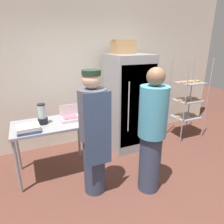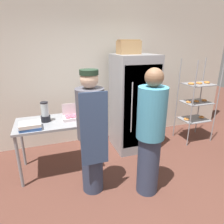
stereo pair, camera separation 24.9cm
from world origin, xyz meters
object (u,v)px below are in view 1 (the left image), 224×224
Objects in this scene: refrigerator at (129,103)px; binder_stack at (29,129)px; cardboard_storage_box at (123,47)px; person_customer at (152,132)px; donut_box at (70,118)px; blender_pitcher at (42,115)px; person_baker at (93,134)px; baking_rack at (188,99)px.

refrigerator is 5.97× the size of binder_stack.
person_customer is at bearing -100.43° from cardboard_storage_box.
binder_stack is at bearing -164.02° from refrigerator.
donut_box is 0.95× the size of blender_pitcher.
blender_pitcher is 0.18× the size of person_customer.
donut_box reaches higher than binder_stack.
person_customer is (1.28, -0.98, -0.11)m from blender_pitcher.
person_baker is (0.77, -0.48, -0.01)m from binder_stack.
donut_box is at bearing 133.17° from person_customer.
cardboard_storage_box is (1.75, 0.63, 1.04)m from binder_stack.
refrigerator is 1.06× the size of person_baker.
baking_rack is 0.99× the size of person_customer.
blender_pitcher is 0.91m from person_baker.
donut_box is 0.42m from blender_pitcher.
baking_rack is 3.02m from blender_pitcher.
cardboard_storage_box reaches higher than refrigerator.
donut_box is at bearing -6.81° from blender_pitcher.
refrigerator is at bearing 10.35° from blender_pitcher.
refrigerator is at bearing 15.80° from donut_box.
cardboard_storage_box is (1.54, 0.40, 0.94)m from blender_pitcher.
cardboard_storage_box is at bearing 130.61° from refrigerator.
blender_pitcher is at bearing 173.19° from donut_box.
refrigerator reaches higher than person_customer.
blender_pitcher is (-3.01, -0.16, 0.14)m from baking_rack.
blender_pitcher reaches higher than binder_stack.
binder_stack is 0.78× the size of cardboard_storage_box.
blender_pitcher reaches higher than donut_box.
person_baker is 0.98× the size of person_customer.
baking_rack is 5.48× the size of blender_pitcher.
blender_pitcher is 1.62m from person_customer.
baking_rack is at bearing -5.45° from refrigerator.
person_baker is at bearing -31.91° from binder_stack.
refrigerator is 1.06× the size of baking_rack.
refrigerator reaches higher than person_baker.
refrigerator is 4.68× the size of cardboard_storage_box.
cardboard_storage_box is 1.75m from person_customer.
binder_stack is 0.18× the size of person_baker.
baking_rack is (1.39, -0.13, -0.05)m from refrigerator.
person_baker is at bearing -51.88° from blender_pitcher.
cardboard_storage_box reaches higher than person_customer.
baking_rack is at bearing 6.96° from binder_stack.
person_customer reaches higher than baking_rack.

